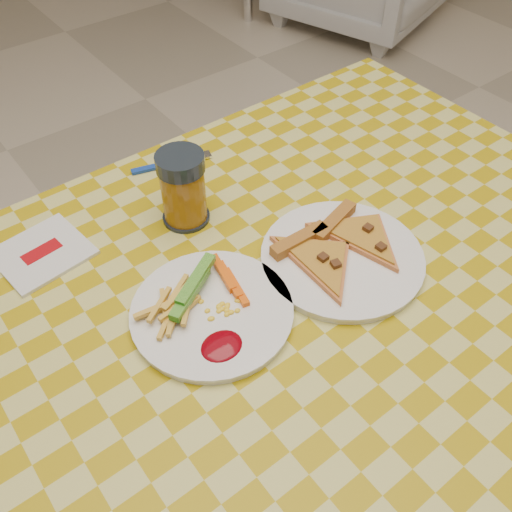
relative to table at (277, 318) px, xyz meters
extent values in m
plane|color=beige|center=(0.00, 0.00, -0.68)|extent=(8.00, 8.00, 0.00)
cylinder|color=silver|center=(0.54, 0.34, -0.33)|extent=(0.06, 0.06, 0.71)
cube|color=#55341D|center=(0.00, 0.00, 0.05)|extent=(1.20, 0.80, 0.04)
cylinder|color=white|center=(-0.11, 0.02, 0.08)|extent=(0.28, 0.28, 0.01)
cylinder|color=white|center=(0.12, -0.02, 0.08)|extent=(0.27, 0.27, 0.01)
cube|color=#1E6A10|center=(-0.12, 0.06, 0.11)|extent=(0.11, 0.08, 0.02)
cube|color=#F45C0A|center=(-0.06, 0.05, 0.09)|extent=(0.06, 0.09, 0.02)
ellipsoid|color=#74020C|center=(-0.14, -0.04, 0.09)|extent=(0.06, 0.05, 0.01)
cube|color=#AF6227|center=(0.08, 0.04, 0.10)|extent=(0.10, 0.02, 0.02)
cube|color=#AF6227|center=(0.15, 0.04, 0.10)|extent=(0.11, 0.05, 0.02)
cylinder|color=black|center=(-0.02, 0.22, 0.08)|extent=(0.08, 0.08, 0.01)
cylinder|color=#8A560F|center=(-0.02, 0.22, 0.13)|extent=(0.07, 0.07, 0.11)
cylinder|color=black|center=(-0.02, 0.22, 0.19)|extent=(0.08, 0.08, 0.03)
cube|color=silver|center=(-0.26, 0.29, 0.08)|extent=(0.15, 0.14, 0.01)
cube|color=#A70910|center=(-0.26, 0.29, 0.08)|extent=(0.07, 0.03, 0.00)
cube|color=#163899|center=(0.01, 0.37, 0.08)|extent=(0.11, 0.04, 0.01)
cube|color=silver|center=(0.09, 0.35, 0.08)|extent=(0.05, 0.03, 0.00)
camera|label=1|loc=(-0.37, -0.43, 0.74)|focal=40.00mm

